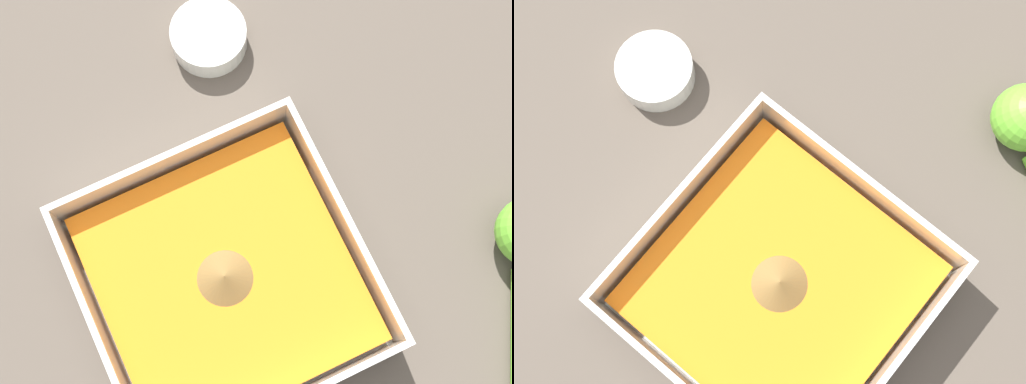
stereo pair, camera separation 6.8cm
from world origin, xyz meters
The scene contains 3 objects.
ground_plane centered at (0.00, 0.00, 0.00)m, with size 4.00×4.00×0.00m, color brown.
square_dish centered at (-0.04, -0.01, 0.02)m, with size 0.25×0.25×0.07m.
spice_bowl centered at (0.20, -0.09, 0.01)m, with size 0.08×0.08×0.03m.
Camera 2 is at (-0.07, 0.05, 0.70)m, focal length 50.00 mm.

